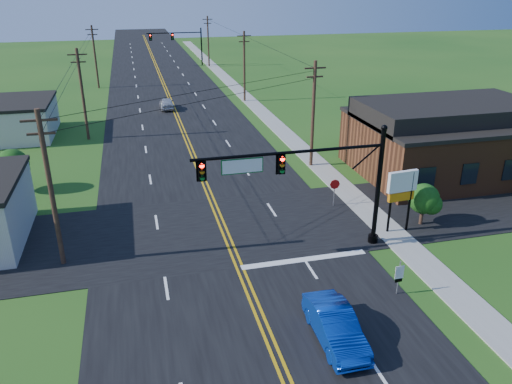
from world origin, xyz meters
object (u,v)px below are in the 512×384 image
object	(u,v)px
blue_car	(335,327)
route_sign	(399,275)
stop_sign	(335,187)
signal_mast_main	(307,177)
signal_mast_far	(178,41)

from	to	relation	value
blue_car	route_sign	size ratio (longest dim) A/B	2.38
blue_car	stop_sign	bearing A→B (deg)	68.49
signal_mast_main	blue_car	size ratio (longest dim) A/B	2.42
signal_mast_main	stop_sign	world-z (taller)	signal_mast_main
signal_mast_main	route_sign	distance (m)	7.22
signal_mast_far	stop_sign	size ratio (longest dim) A/B	5.35
signal_mast_main	stop_sign	xyz separation A→B (m)	(4.16, 5.62, -3.27)
signal_mast_far	stop_sign	world-z (taller)	signal_mast_far
blue_car	route_sign	world-z (taller)	route_sign
blue_car	stop_sign	distance (m)	14.68
signal_mast_main	blue_car	distance (m)	9.01
blue_car	route_sign	distance (m)	5.20
stop_sign	signal_mast_main	bearing A→B (deg)	-121.93
signal_mast_far	route_sign	world-z (taller)	signal_mast_far
blue_car	stop_sign	size ratio (longest dim) A/B	2.28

